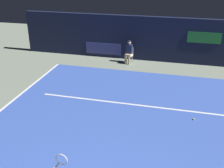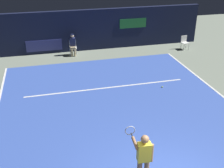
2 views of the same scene
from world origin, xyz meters
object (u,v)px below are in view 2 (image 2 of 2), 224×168
Objects in this scene: line_judge_on_chair at (73,44)px; courtside_chair_near at (185,42)px; tennis_ball at (162,87)px; tennis_player at (143,157)px.

courtside_chair_near is at bearing -5.01° from line_judge_on_chair.
line_judge_on_chair is 7.29m from courtside_chair_near.
tennis_ball is at bearing -57.36° from line_judge_on_chair.
tennis_player reaches higher than tennis_ball.
tennis_ball is at bearing 61.39° from tennis_player.
line_judge_on_chair is at bearing 122.64° from tennis_ball.
tennis_player is 12.46m from courtside_chair_near.
tennis_player is at bearing -122.59° from courtside_chair_near.
tennis_player is 1.97× the size of courtside_chair_near.
tennis_player is 1.31× the size of line_judge_on_chair.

